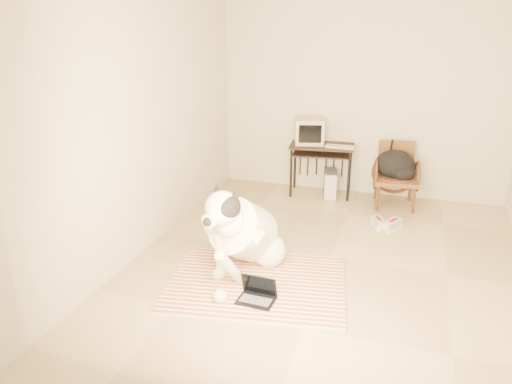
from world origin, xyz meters
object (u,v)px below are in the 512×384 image
at_px(crt_monitor, 309,131).
at_px(backpack, 396,166).
at_px(laptop, 257,294).
at_px(rattan_chair, 396,175).
at_px(pc_tower, 330,184).
at_px(computer_desk, 322,152).
at_px(dog, 243,233).

bearing_deg(crt_monitor, backpack, -8.92).
bearing_deg(laptop, backpack, 70.10).
bearing_deg(rattan_chair, pc_tower, 176.31).
height_order(computer_desk, rattan_chair, rattan_chair).
bearing_deg(backpack, crt_monitor, 171.08).
xyz_separation_m(crt_monitor, backpack, (1.23, -0.19, -0.34)).
relative_size(laptop, crt_monitor, 0.72).
bearing_deg(rattan_chair, laptop, -109.56).
distance_m(dog, computer_desk, 2.51).
xyz_separation_m(dog, computer_desk, (0.31, 2.48, 0.22)).
bearing_deg(crt_monitor, computer_desk, -13.55).
relative_size(dog, laptop, 4.24).
xyz_separation_m(crt_monitor, pc_tower, (0.34, -0.08, -0.72)).
height_order(crt_monitor, rattan_chair, crt_monitor).
height_order(computer_desk, pc_tower, computer_desk).
bearing_deg(dog, backpack, 60.15).
distance_m(dog, crt_monitor, 2.58).
height_order(laptop, backpack, backpack).
bearing_deg(computer_desk, laptop, -89.99).
bearing_deg(backpack, computer_desk, 171.97).
bearing_deg(backpack, pc_tower, 172.92).
relative_size(dog, rattan_chair, 1.72).
relative_size(laptop, pc_tower, 0.80).
bearing_deg(rattan_chair, crt_monitor, 173.50).
height_order(pc_tower, rattan_chair, rattan_chair).
height_order(computer_desk, backpack, backpack).
relative_size(computer_desk, backpack, 1.72).
bearing_deg(rattan_chair, computer_desk, 174.86).
bearing_deg(dog, computer_desk, 82.95).
bearing_deg(pc_tower, backpack, -7.08).
relative_size(rattan_chair, backpack, 1.57).
distance_m(pc_tower, backpack, 0.97).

